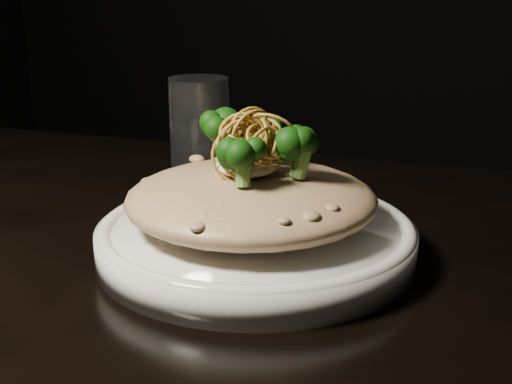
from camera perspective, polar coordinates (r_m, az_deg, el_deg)
table at (r=0.58m, az=-5.05°, el=-14.57°), size 1.10×0.80×0.75m
plate at (r=0.58m, az=0.00°, el=-3.96°), size 0.26×0.26×0.03m
risotto at (r=0.57m, az=-0.40°, el=-0.56°), size 0.20×0.20×0.04m
broccoli at (r=0.56m, az=-0.02°, el=3.82°), size 0.12×0.12×0.04m
cheese at (r=0.55m, az=-0.72°, el=2.11°), size 0.05×0.05×0.01m
shallots at (r=0.54m, az=-0.05°, el=4.37°), size 0.05×0.05×0.03m
drinking_glass at (r=0.77m, az=-4.53°, el=4.92°), size 0.07×0.07×0.11m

